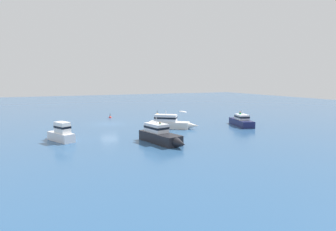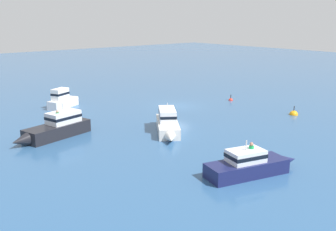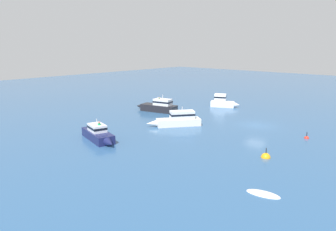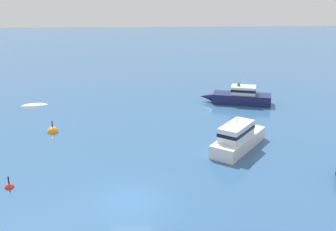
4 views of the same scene
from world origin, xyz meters
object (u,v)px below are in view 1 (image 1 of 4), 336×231
Objects in this scene: cabin_cruiser at (241,121)px; powerboat_1 at (60,133)px; channel_buoy at (157,115)px; mooring_buoy at (110,118)px; motor_cruiser at (170,123)px; powerboat at (161,135)px; dinghy at (183,112)px.

powerboat_1 is (-0.37, 25.38, 0.17)m from cabin_cruiser.
channel_buoy is 1.39× the size of mooring_buoy.
motor_cruiser is 14.94m from powerboat_1.
channel_buoy is (16.38, -18.40, -0.85)m from powerboat_1.
motor_cruiser is 0.89× the size of powerboat.
mooring_buoy is at bearing -90.17° from dinghy.
channel_buoy is 8.93m from mooring_buoy.
mooring_buoy is at bearing 146.19° from motor_cruiser.
powerboat is 5.30× the size of channel_buoy.
cabin_cruiser is 5.01× the size of channel_buoy.
cabin_cruiser is at bearing -156.44° from channel_buoy.
powerboat is at bearing -84.54° from motor_cruiser.
cabin_cruiser is 2.70× the size of dinghy.
cabin_cruiser is (-2.22, -10.67, -0.11)m from motor_cruiser.
cabin_cruiser is 17.48m from channel_buoy.
dinghy is 32.20m from powerboat_1.
channel_buoy is (16.01, 6.98, -0.68)m from cabin_cruiser.
channel_buoy is (13.79, -3.69, -0.79)m from motor_cruiser.
dinghy is at bearing 135.00° from powerboat.
motor_cruiser is 14.30m from channel_buoy.
mooring_buoy is at bearing 86.37° from channel_buoy.
motor_cruiser is at bearing -160.01° from mooring_buoy.
motor_cruiser reaches higher than powerboat_1.
powerboat_1 is at bearing 106.02° from cabin_cruiser.
powerboat is (-8.08, 4.80, 0.03)m from motor_cruiser.
powerboat reaches higher than channel_buoy.
powerboat_1 is 24.65m from channel_buoy.
cabin_cruiser is 22.97m from mooring_buoy.
motor_cruiser is 2.54× the size of dinghy.
cabin_cruiser is 19.25m from dinghy.
powerboat is (-5.86, 15.47, 0.14)m from cabin_cruiser.
channel_buoy is at bearing 38.73° from cabin_cruiser.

